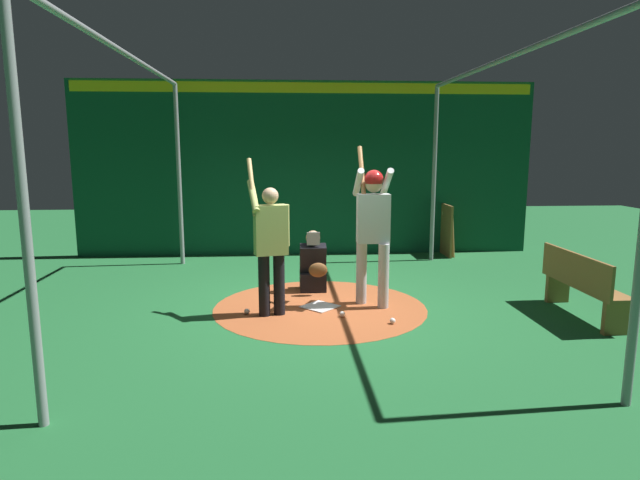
{
  "coord_description": "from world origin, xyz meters",
  "views": [
    {
      "loc": [
        7.12,
        -0.51,
        2.17
      ],
      "look_at": [
        0.0,
        0.0,
        0.95
      ],
      "focal_mm": 29.9,
      "sensor_mm": 36.0,
      "label": 1
    }
  ],
  "objects_px": {
    "catcher": "(313,267)",
    "baseball_0": "(247,311)",
    "visitor": "(270,242)",
    "home_plate": "(320,306)",
    "baseball_2": "(342,314)",
    "bat_rack": "(445,230)",
    "batter": "(373,223)",
    "bench": "(582,284)",
    "baseball_1": "(393,321)"
  },
  "relations": [
    {
      "from": "baseball_0",
      "to": "baseball_1",
      "type": "bearing_deg",
      "value": 74.14
    },
    {
      "from": "home_plate",
      "to": "bat_rack",
      "type": "relative_size",
      "value": 0.4
    },
    {
      "from": "catcher",
      "to": "baseball_0",
      "type": "distance_m",
      "value": 1.52
    },
    {
      "from": "home_plate",
      "to": "visitor",
      "type": "xyz_separation_m",
      "value": [
        0.29,
        -0.67,
        0.97
      ]
    },
    {
      "from": "catcher",
      "to": "bench",
      "type": "distance_m",
      "value": 3.74
    },
    {
      "from": "batter",
      "to": "visitor",
      "type": "bearing_deg",
      "value": -76.1
    },
    {
      "from": "bat_rack",
      "to": "baseball_2",
      "type": "relative_size",
      "value": 14.32
    },
    {
      "from": "bench",
      "to": "baseball_1",
      "type": "height_order",
      "value": "bench"
    },
    {
      "from": "home_plate",
      "to": "bench",
      "type": "bearing_deg",
      "value": 78.92
    },
    {
      "from": "visitor",
      "to": "home_plate",
      "type": "bearing_deg",
      "value": 101.15
    },
    {
      "from": "home_plate",
      "to": "bat_rack",
      "type": "bearing_deg",
      "value": 141.9
    },
    {
      "from": "bat_rack",
      "to": "bench",
      "type": "height_order",
      "value": "bat_rack"
    },
    {
      "from": "batter",
      "to": "catcher",
      "type": "relative_size",
      "value": 2.34
    },
    {
      "from": "baseball_1",
      "to": "bat_rack",
      "type": "bearing_deg",
      "value": 155.63
    },
    {
      "from": "batter",
      "to": "visitor",
      "type": "xyz_separation_m",
      "value": [
        0.35,
        -1.4,
        -0.19
      ]
    },
    {
      "from": "baseball_0",
      "to": "home_plate",
      "type": "bearing_deg",
      "value": 104.52
    },
    {
      "from": "baseball_2",
      "to": "catcher",
      "type": "bearing_deg",
      "value": -167.42
    },
    {
      "from": "bat_rack",
      "to": "baseball_1",
      "type": "bearing_deg",
      "value": -24.37
    },
    {
      "from": "home_plate",
      "to": "baseball_1",
      "type": "distance_m",
      "value": 1.16
    },
    {
      "from": "bat_rack",
      "to": "bench",
      "type": "bearing_deg",
      "value": 6.43
    },
    {
      "from": "baseball_0",
      "to": "baseball_1",
      "type": "relative_size",
      "value": 1.0
    },
    {
      "from": "home_plate",
      "to": "visitor",
      "type": "bearing_deg",
      "value": -66.29
    },
    {
      "from": "baseball_0",
      "to": "baseball_2",
      "type": "height_order",
      "value": "same"
    },
    {
      "from": "home_plate",
      "to": "baseball_2",
      "type": "height_order",
      "value": "baseball_2"
    },
    {
      "from": "batter",
      "to": "catcher",
      "type": "distance_m",
      "value": 1.39
    },
    {
      "from": "catcher",
      "to": "bench",
      "type": "bearing_deg",
      "value": 65.66
    },
    {
      "from": "home_plate",
      "to": "baseball_2",
      "type": "xyz_separation_m",
      "value": [
        0.46,
        0.26,
        0.03
      ]
    },
    {
      "from": "visitor",
      "to": "bat_rack",
      "type": "xyz_separation_m",
      "value": [
        -3.96,
        3.54,
        -0.49
      ]
    },
    {
      "from": "batter",
      "to": "baseball_1",
      "type": "height_order",
      "value": "batter"
    },
    {
      "from": "home_plate",
      "to": "catcher",
      "type": "bearing_deg",
      "value": -177.3
    },
    {
      "from": "home_plate",
      "to": "baseball_1",
      "type": "relative_size",
      "value": 5.68
    },
    {
      "from": "batter",
      "to": "baseball_2",
      "type": "bearing_deg",
      "value": -42.37
    },
    {
      "from": "visitor",
      "to": "bat_rack",
      "type": "bearing_deg",
      "value": 125.64
    },
    {
      "from": "catcher",
      "to": "baseball_0",
      "type": "relative_size",
      "value": 12.81
    },
    {
      "from": "baseball_2",
      "to": "visitor",
      "type": "bearing_deg",
      "value": -100.57
    },
    {
      "from": "bat_rack",
      "to": "baseball_1",
      "type": "xyz_separation_m",
      "value": [
        4.45,
        -2.02,
        -0.45
      ]
    },
    {
      "from": "batter",
      "to": "bat_rack",
      "type": "distance_m",
      "value": 4.26
    },
    {
      "from": "baseball_0",
      "to": "baseball_2",
      "type": "xyz_separation_m",
      "value": [
        0.21,
        1.25,
        0.0
      ]
    },
    {
      "from": "bat_rack",
      "to": "baseball_2",
      "type": "xyz_separation_m",
      "value": [
        4.13,
        -2.62,
        -0.45
      ]
    },
    {
      "from": "bat_rack",
      "to": "baseball_0",
      "type": "distance_m",
      "value": 5.53
    },
    {
      "from": "visitor",
      "to": "baseball_1",
      "type": "height_order",
      "value": "visitor"
    },
    {
      "from": "visitor",
      "to": "baseball_2",
      "type": "distance_m",
      "value": 1.33
    },
    {
      "from": "batter",
      "to": "baseball_0",
      "type": "distance_m",
      "value": 2.08
    },
    {
      "from": "catcher",
      "to": "baseball_2",
      "type": "relative_size",
      "value": 12.81
    },
    {
      "from": "catcher",
      "to": "bench",
      "type": "height_order",
      "value": "catcher"
    },
    {
      "from": "baseball_1",
      "to": "catcher",
      "type": "bearing_deg",
      "value": -151.6
    },
    {
      "from": "bench",
      "to": "baseball_2",
      "type": "xyz_separation_m",
      "value": [
        -0.19,
        -3.1,
        -0.4
      ]
    },
    {
      "from": "batter",
      "to": "bench",
      "type": "height_order",
      "value": "batter"
    },
    {
      "from": "bat_rack",
      "to": "baseball_2",
      "type": "distance_m",
      "value": 4.91
    },
    {
      "from": "catcher",
      "to": "baseball_2",
      "type": "height_order",
      "value": "catcher"
    }
  ]
}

